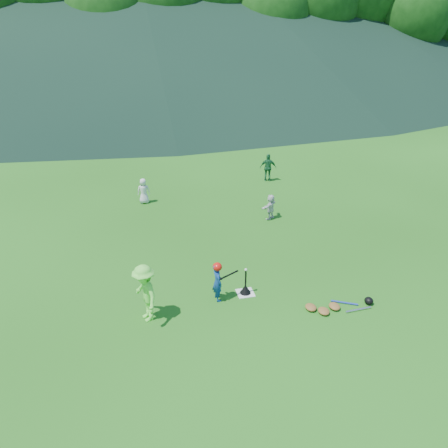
{
  "coord_description": "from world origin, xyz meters",
  "views": [
    {
      "loc": [
        -2.79,
        -9.36,
        6.72
      ],
      "look_at": [
        0.0,
        2.5,
        0.9
      ],
      "focal_mm": 35.0,
      "sensor_mm": 36.0,
      "label": 1
    }
  ],
  "objects_px": {
    "fielder_a": "(144,191)",
    "batting_tee": "(245,289)",
    "fielder_c": "(268,168)",
    "batter_child": "(217,282)",
    "fielder_d": "(270,207)",
    "equipment_pile": "(335,307)",
    "home_plate": "(245,293)",
    "adult_coach": "(145,293)"
  },
  "relations": [
    {
      "from": "fielder_a",
      "to": "fielder_c",
      "type": "distance_m",
      "value": 5.75
    },
    {
      "from": "batter_child",
      "to": "fielder_a",
      "type": "distance_m",
      "value": 7.19
    },
    {
      "from": "adult_coach",
      "to": "fielder_d",
      "type": "bearing_deg",
      "value": 118.23
    },
    {
      "from": "home_plate",
      "to": "batter_child",
      "type": "height_order",
      "value": "batter_child"
    },
    {
      "from": "fielder_c",
      "to": "batting_tee",
      "type": "bearing_deg",
      "value": 85.38
    },
    {
      "from": "home_plate",
      "to": "equipment_pile",
      "type": "height_order",
      "value": "equipment_pile"
    },
    {
      "from": "fielder_c",
      "to": "batting_tee",
      "type": "height_order",
      "value": "fielder_c"
    },
    {
      "from": "batting_tee",
      "to": "fielder_d",
      "type": "bearing_deg",
      "value": 63.68
    },
    {
      "from": "fielder_d",
      "to": "batting_tee",
      "type": "height_order",
      "value": "fielder_d"
    },
    {
      "from": "home_plate",
      "to": "equipment_pile",
      "type": "xyz_separation_m",
      "value": [
        2.02,
        -1.17,
        0.06
      ]
    },
    {
      "from": "batter_child",
      "to": "fielder_d",
      "type": "distance_m",
      "value": 5.4
    },
    {
      "from": "batter_child",
      "to": "equipment_pile",
      "type": "distance_m",
      "value": 3.04
    },
    {
      "from": "adult_coach",
      "to": "batting_tee",
      "type": "distance_m",
      "value": 2.76
    },
    {
      "from": "home_plate",
      "to": "fielder_c",
      "type": "relative_size",
      "value": 0.36
    },
    {
      "from": "fielder_d",
      "to": "batter_child",
      "type": "bearing_deg",
      "value": 15.82
    },
    {
      "from": "adult_coach",
      "to": "equipment_pile",
      "type": "xyz_separation_m",
      "value": [
        4.67,
        -0.68,
        -0.68
      ]
    },
    {
      "from": "fielder_c",
      "to": "equipment_pile",
      "type": "bearing_deg",
      "value": 99.38
    },
    {
      "from": "home_plate",
      "to": "fielder_a",
      "type": "xyz_separation_m",
      "value": [
        -2.2,
        6.96,
        0.5
      ]
    },
    {
      "from": "adult_coach",
      "to": "fielder_a",
      "type": "relative_size",
      "value": 1.48
    },
    {
      "from": "home_plate",
      "to": "batting_tee",
      "type": "xyz_separation_m",
      "value": [
        0.0,
        0.0,
        0.12
      ]
    },
    {
      "from": "batting_tee",
      "to": "equipment_pile",
      "type": "height_order",
      "value": "batting_tee"
    },
    {
      "from": "fielder_a",
      "to": "fielder_c",
      "type": "xyz_separation_m",
      "value": [
        5.59,
        1.35,
        0.11
      ]
    },
    {
      "from": "fielder_a",
      "to": "batting_tee",
      "type": "bearing_deg",
      "value": 111.61
    },
    {
      "from": "home_plate",
      "to": "batting_tee",
      "type": "relative_size",
      "value": 0.66
    },
    {
      "from": "adult_coach",
      "to": "fielder_d",
      "type": "relative_size",
      "value": 1.6
    },
    {
      "from": "home_plate",
      "to": "adult_coach",
      "type": "distance_m",
      "value": 2.79
    },
    {
      "from": "adult_coach",
      "to": "equipment_pile",
      "type": "relative_size",
      "value": 0.83
    },
    {
      "from": "batting_tee",
      "to": "fielder_c",
      "type": "bearing_deg",
      "value": 67.82
    },
    {
      "from": "adult_coach",
      "to": "equipment_pile",
      "type": "distance_m",
      "value": 4.77
    },
    {
      "from": "batting_tee",
      "to": "batter_child",
      "type": "bearing_deg",
      "value": -173.45
    },
    {
      "from": "home_plate",
      "to": "adult_coach",
      "type": "bearing_deg",
      "value": -169.48
    },
    {
      "from": "fielder_d",
      "to": "batting_tee",
      "type": "relative_size",
      "value": 1.38
    },
    {
      "from": "fielder_d",
      "to": "batting_tee",
      "type": "distance_m",
      "value": 4.94
    },
    {
      "from": "batter_child",
      "to": "fielder_c",
      "type": "relative_size",
      "value": 0.86
    },
    {
      "from": "home_plate",
      "to": "batter_child",
      "type": "relative_size",
      "value": 0.42
    },
    {
      "from": "fielder_d",
      "to": "equipment_pile",
      "type": "xyz_separation_m",
      "value": [
        -0.16,
        -5.59,
        -0.4
      ]
    },
    {
      "from": "fielder_a",
      "to": "batter_child",
      "type": "bearing_deg",
      "value": 105.44
    },
    {
      "from": "home_plate",
      "to": "batter_child",
      "type": "xyz_separation_m",
      "value": [
        -0.78,
        -0.09,
        0.52
      ]
    },
    {
      "from": "batter_child",
      "to": "adult_coach",
      "type": "relative_size",
      "value": 0.71
    },
    {
      "from": "fielder_c",
      "to": "fielder_d",
      "type": "relative_size",
      "value": 1.32
    },
    {
      "from": "fielder_c",
      "to": "batting_tee",
      "type": "xyz_separation_m",
      "value": [
        -3.39,
        -8.31,
        -0.49
      ]
    },
    {
      "from": "fielder_a",
      "to": "equipment_pile",
      "type": "distance_m",
      "value": 9.18
    }
  ]
}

